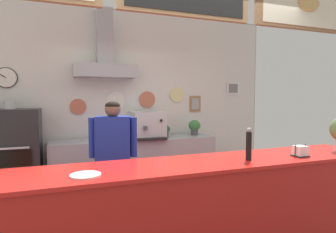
% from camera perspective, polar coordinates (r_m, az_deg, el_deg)
% --- Properties ---
extents(back_wall_assembly, '(5.01, 2.47, 3.00)m').
position_cam_1_polar(back_wall_assembly, '(4.65, -7.66, 4.07)').
color(back_wall_assembly, '#9E9E99').
rests_on(back_wall_assembly, ground_plane).
extents(service_counter, '(3.80, 0.65, 1.02)m').
position_cam_1_polar(service_counter, '(2.63, 5.31, -20.05)').
color(service_counter, red).
rests_on(service_counter, ground_plane).
extents(back_prep_counter, '(2.54, 0.57, 0.94)m').
position_cam_1_polar(back_prep_counter, '(4.55, -6.50, -10.34)').
color(back_prep_counter, '#A3A5AD').
rests_on(back_prep_counter, ground_plane).
extents(pizza_oven, '(0.73, 0.65, 1.53)m').
position_cam_1_polar(pizza_oven, '(4.33, -29.11, -8.11)').
color(pizza_oven, '#232326').
rests_on(pizza_oven, ground_plane).
extents(shop_worker, '(0.54, 0.31, 1.53)m').
position_cam_1_polar(shop_worker, '(3.37, -11.00, -9.15)').
color(shop_worker, '#232328').
rests_on(shop_worker, ground_plane).
extents(espresso_machine, '(0.50, 0.56, 0.42)m').
position_cam_1_polar(espresso_machine, '(4.46, -4.25, -1.72)').
color(espresso_machine, silver).
rests_on(espresso_machine, back_prep_counter).
extents(potted_sage, '(0.20, 0.20, 0.26)m').
position_cam_1_polar(potted_sage, '(4.82, 5.37, -2.03)').
color(potted_sage, '#4C4C51').
rests_on(potted_sage, back_prep_counter).
extents(potted_basil, '(0.14, 0.14, 0.19)m').
position_cam_1_polar(potted_basil, '(4.57, -0.46, -2.80)').
color(potted_basil, '#4C4C51').
rests_on(potted_basil, back_prep_counter).
extents(potted_oregano, '(0.16, 0.16, 0.22)m').
position_cam_1_polar(potted_oregano, '(4.37, -9.92, -3.02)').
color(potted_oregano, '#9E563D').
rests_on(potted_oregano, back_prep_counter).
extents(condiment_plate, '(0.22, 0.22, 0.01)m').
position_cam_1_polar(condiment_plate, '(2.13, -16.36, -11.29)').
color(condiment_plate, white).
rests_on(condiment_plate, service_counter).
extents(pepper_grinder, '(0.05, 0.05, 0.29)m').
position_cam_1_polar(pepper_grinder, '(2.62, 16.03, -5.40)').
color(pepper_grinder, black).
rests_on(pepper_grinder, service_counter).
extents(napkin_holder, '(0.13, 0.13, 0.11)m').
position_cam_1_polar(napkin_holder, '(2.98, 25.18, -6.42)').
color(napkin_holder, '#262628').
rests_on(napkin_holder, service_counter).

